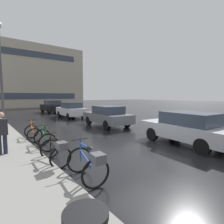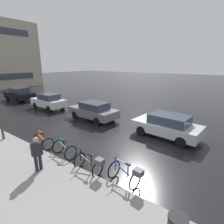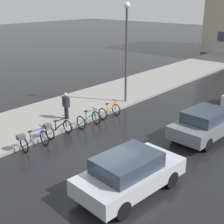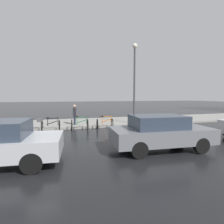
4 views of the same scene
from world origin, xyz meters
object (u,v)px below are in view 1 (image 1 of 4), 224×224
Objects in this scene: bicycle_second at (56,150)px; car_white at (71,110)px; car_silver at (187,127)px; car_grey at (107,116)px; streetlamp at (0,63)px; bicycle_farthest at (33,133)px; bicycle_nearest at (89,163)px; car_black at (52,107)px; pedestrian at (2,132)px; bicycle_third at (45,139)px.

car_white reaches higher than bicycle_second.
car_white is (-0.13, 12.14, 0.02)m from car_silver.
car_silver reaches higher than car_grey.
car_white is at bearing 35.28° from streetlamp.
bicycle_second is at bearing -93.07° from bicycle_farthest.
bicycle_nearest is 5.41m from car_silver.
pedestrian reaches higher than car_black.
bicycle_farthest is at bearing 86.93° from bicycle_second.
bicycle_second is 12.17m from car_white.
car_black is (5.63, 13.50, 0.41)m from bicycle_farthest.
pedestrian is (-6.94, 3.10, 0.16)m from car_silver.
streetlamp is (-6.34, 1.57, 3.29)m from car_grey.
car_black is (5.59, 18.90, 0.31)m from bicycle_nearest.
pedestrian is (-1.50, -1.97, 0.54)m from bicycle_farthest.
streetlamp is (-6.38, 7.72, 3.28)m from car_silver.
bicycle_third is at bearing -120.80° from car_white.
car_grey is at bearing -91.10° from car_black.
bicycle_second is 5.79m from car_silver.
streetlamp is (-6.58, -10.85, 3.25)m from car_black.
bicycle_nearest is 13.54m from car_white.
car_grey is at bearing 50.47° from bicycle_nearest.
pedestrian reaches higher than bicycle_third.
bicycle_second is 1.21× the size of bicycle_farthest.
car_silver is 2.58× the size of pedestrian.
pedestrian reaches higher than car_grey.
car_black is at bearing 87.10° from car_white.
bicycle_nearest is 1.65m from bicycle_second.
bicycle_second is 3.78m from bicycle_farthest.
bicycle_nearest is 0.85× the size of pedestrian.
car_black is (0.33, 6.43, 0.01)m from car_white.
bicycle_farthest is at bearing -168.71° from car_grey.
car_black reaches higher than bicycle_farthest.
bicycle_farthest is (-0.05, 5.41, -0.10)m from bicycle_nearest.
car_silver reaches higher than bicycle_farthest.
car_white is at bearing 63.06° from bicycle_second.
car_silver is 7.60m from pedestrian.
bicycle_third is at bearing 89.94° from bicycle_nearest.
car_white reaches higher than bicycle_farthest.
car_white is 0.94× the size of car_black.
bicycle_third is 6.34m from car_silver.
streetlamp is (-0.99, 8.05, 3.56)m from bicycle_nearest.
pedestrian is at bearing -114.76° from car_black.
streetlamp is at bearing -121.22° from car_black.
car_silver reaches higher than bicycle_third.
streetlamp reaches higher than car_white.
car_grey is 1.13× the size of car_white.
bicycle_third is (0.00, 3.66, -0.09)m from bicycle_nearest.
bicycle_third is 10.27m from car_white.
car_white is (5.26, 12.47, 0.30)m from bicycle_nearest.
bicycle_nearest is 0.98× the size of bicycle_second.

